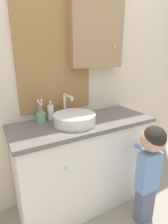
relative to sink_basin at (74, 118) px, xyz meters
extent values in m
cube|color=beige|center=(0.09, 0.29, 0.37)|extent=(3.20, 0.06, 2.50)
cube|color=olive|center=(-0.05, 0.25, 0.49)|extent=(0.66, 0.02, 0.95)
cube|color=#B2C1CC|center=(-0.05, 0.25, 0.49)|extent=(0.60, 0.01, 0.89)
cube|color=#997A56|center=(0.34, 0.21, 0.75)|extent=(0.53, 0.10, 0.73)
sphere|color=silver|center=(0.50, 0.16, 0.57)|extent=(0.02, 0.02, 0.02)
cube|color=silver|center=(0.09, 0.01, -0.48)|extent=(1.19, 0.46, 0.80)
cube|color=#605B56|center=(0.09, 0.01, -0.06)|extent=(1.23, 0.50, 0.03)
sphere|color=silver|center=(-0.18, -0.23, -0.28)|extent=(0.02, 0.02, 0.02)
sphere|color=silver|center=(0.37, -0.23, -0.28)|extent=(0.02, 0.02, 0.02)
cylinder|color=silver|center=(0.00, -0.01, 0.00)|extent=(0.35, 0.35, 0.09)
cylinder|color=silver|center=(0.00, -0.01, 0.04)|extent=(0.28, 0.28, 0.01)
cylinder|color=silver|center=(0.00, 0.19, 0.06)|extent=(0.02, 0.02, 0.21)
cylinder|color=silver|center=(0.00, 0.12, 0.17)|extent=(0.02, 0.16, 0.02)
cylinder|color=silver|center=(0.00, 0.04, 0.15)|extent=(0.02, 0.02, 0.02)
sphere|color=white|center=(0.09, 0.19, -0.01)|extent=(0.05, 0.05, 0.05)
cylinder|color=#66B27F|center=(-0.23, 0.18, -0.01)|extent=(0.08, 0.08, 0.08)
cylinder|color=pink|center=(-0.21, 0.18, 0.06)|extent=(0.01, 0.01, 0.19)
cube|color=white|center=(-0.21, 0.18, 0.14)|extent=(0.01, 0.02, 0.02)
cylinder|color=white|center=(-0.23, 0.20, 0.04)|extent=(0.01, 0.01, 0.14)
cube|color=white|center=(-0.23, 0.20, 0.10)|extent=(0.01, 0.02, 0.02)
cylinder|color=orange|center=(-0.23, 0.19, 0.05)|extent=(0.01, 0.01, 0.16)
cube|color=white|center=(-0.23, 0.19, 0.12)|extent=(0.01, 0.02, 0.02)
cylinder|color=#8E56B7|center=(-0.24, 0.17, 0.06)|extent=(0.01, 0.01, 0.18)
cube|color=white|center=(-0.24, 0.17, 0.14)|extent=(0.01, 0.02, 0.02)
cylinder|color=#47B26B|center=(-0.22, 0.16, 0.04)|extent=(0.01, 0.01, 0.16)
cube|color=white|center=(-0.22, 0.16, 0.11)|extent=(0.01, 0.02, 0.02)
cylinder|color=white|center=(-0.13, 0.20, 0.02)|extent=(0.06, 0.06, 0.13)
cylinder|color=silver|center=(-0.13, 0.20, 0.09)|extent=(0.02, 0.02, 0.02)
cube|color=silver|center=(-0.13, 0.19, 0.11)|extent=(0.02, 0.03, 0.02)
cube|color=slate|center=(0.44, -0.43, -0.72)|extent=(0.15, 0.10, 0.32)
cube|color=#6693D1|center=(0.44, -0.43, -0.39)|extent=(0.19, 0.11, 0.34)
sphere|color=tan|center=(0.44, -0.43, -0.11)|extent=(0.19, 0.19, 0.19)
sphere|color=black|center=(0.44, -0.45, -0.09)|extent=(0.17, 0.17, 0.17)
cylinder|color=#6693D1|center=(0.51, -0.26, -0.28)|extent=(0.06, 0.26, 0.04)
cylinder|color=#8E56B7|center=(0.52, -0.14, -0.24)|extent=(0.01, 0.05, 0.12)
camera|label=1|loc=(-0.60, -1.22, 0.48)|focal=28.00mm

